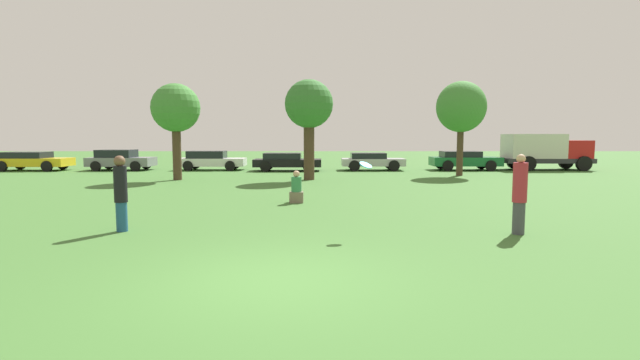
{
  "coord_description": "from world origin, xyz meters",
  "views": [
    {
      "loc": [
        0.72,
        -7.04,
        2.24
      ],
      "look_at": [
        0.66,
        5.22,
        1.07
      ],
      "focal_mm": 26.13,
      "sensor_mm": 36.0,
      "label": 1
    }
  ],
  "objects": [
    {
      "name": "ground_plane",
      "position": [
        0.0,
        0.0,
        0.0
      ],
      "size": [
        120.0,
        120.0,
        0.0
      ],
      "primitive_type": "plane",
      "color": "#3D6B2D"
    },
    {
      "name": "person_thrower",
      "position": [
        -3.93,
        3.71,
        0.93
      ],
      "size": [
        0.3,
        0.3,
        1.78
      ],
      "rotation": [
        0.0,
        0.0,
        -0.03
      ],
      "color": "navy",
      "rests_on": "ground"
    },
    {
      "name": "person_catcher",
      "position": [
        5.24,
        3.41,
        0.93
      ],
      "size": [
        0.32,
        0.32,
        1.82
      ],
      "rotation": [
        0.0,
        0.0,
        3.11
      ],
      "color": "#3F3F47",
      "rests_on": "ground"
    },
    {
      "name": "frisbee",
      "position": [
        1.75,
        3.45,
        1.58
      ],
      "size": [
        0.32,
        0.29,
        0.21
      ],
      "color": "#19B2D8"
    },
    {
      "name": "bystander_sitting",
      "position": [
        -0.07,
        8.42,
        0.44
      ],
      "size": [
        0.46,
        0.38,
        1.08
      ],
      "color": "#726651",
      "rests_on": "ground"
    },
    {
      "name": "tree_0",
      "position": [
        -6.5,
        16.43,
        3.54
      ],
      "size": [
        2.42,
        2.42,
        4.83
      ],
      "color": "#473323",
      "rests_on": "ground"
    },
    {
      "name": "tree_1",
      "position": [
        0.16,
        16.53,
        3.69
      ],
      "size": [
        2.43,
        2.43,
        5.04
      ],
      "color": "#473323",
      "rests_on": "ground"
    },
    {
      "name": "tree_2",
      "position": [
        8.55,
        19.0,
        3.79
      ],
      "size": [
        2.73,
        2.73,
        5.24
      ],
      "color": "#473323",
      "rests_on": "ground"
    },
    {
      "name": "parked_car_yellow",
      "position": [
        -17.83,
        22.81,
        0.65
      ],
      "size": [
        4.57,
        2.03,
        1.2
      ],
      "rotation": [
        0.0,
        0.0,
        -0.0
      ],
      "color": "gold",
      "rests_on": "ground"
    },
    {
      "name": "parked_car_grey",
      "position": [
        -12.28,
        23.16,
        0.69
      ],
      "size": [
        4.04,
        2.03,
        1.33
      ],
      "rotation": [
        0.0,
        0.0,
        -0.0
      ],
      "color": "slate",
      "rests_on": "ground"
    },
    {
      "name": "parked_car_white",
      "position": [
        -6.44,
        23.3,
        0.65
      ],
      "size": [
        4.32,
        1.89,
        1.25
      ],
      "rotation": [
        0.0,
        0.0,
        -0.0
      ],
      "color": "silver",
      "rests_on": "ground"
    },
    {
      "name": "parked_car_black",
      "position": [
        -1.43,
        22.55,
        0.61
      ],
      "size": [
        4.28,
        1.98,
        1.14
      ],
      "rotation": [
        0.0,
        0.0,
        -0.0
      ],
      "color": "black",
      "rests_on": "ground"
    },
    {
      "name": "parked_car_silver",
      "position": [
        4.06,
        23.07,
        0.62
      ],
      "size": [
        4.03,
        1.97,
        1.12
      ],
      "rotation": [
        0.0,
        0.0,
        -0.0
      ],
      "color": "#B2B2B7",
      "rests_on": "ground"
    },
    {
      "name": "parked_car_green",
      "position": [
        10.09,
        23.16,
        0.67
      ],
      "size": [
        4.39,
        1.96,
        1.23
      ],
      "rotation": [
        0.0,
        0.0,
        -0.0
      ],
      "color": "#196633",
      "rests_on": "ground"
    },
    {
      "name": "delivery_truck_red",
      "position": [
        15.36,
        23.4,
        1.3
      ],
      "size": [
        5.63,
        2.47,
        2.34
      ],
      "rotation": [
        0.0,
        0.0,
        -0.0
      ],
      "color": "#2D2D33",
      "rests_on": "ground"
    }
  ]
}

